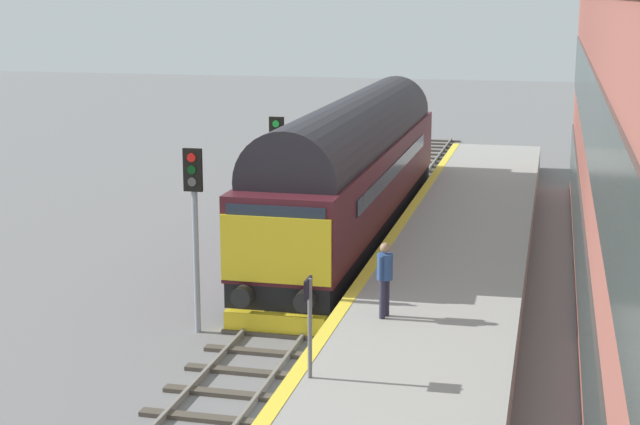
{
  "coord_description": "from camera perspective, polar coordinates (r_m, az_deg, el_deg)",
  "views": [
    {
      "loc": [
        6.1,
        -24.07,
        7.77
      ],
      "look_at": [
        0.2,
        0.84,
        2.15
      ],
      "focal_mm": 55.54,
      "sensor_mm": 36.0,
      "label": 1
    }
  ],
  "objects": [
    {
      "name": "waiting_passenger",
      "position": [
        21.16,
        3.75,
        -3.48
      ],
      "size": [
        0.42,
        0.49,
        1.64
      ],
      "rotation": [
        0.0,
        0.0,
        1.28
      ],
      "color": "#2C293D",
      "rests_on": "station_platform"
    },
    {
      "name": "diesel_locomotive",
      "position": [
        31.43,
        1.95,
        2.7
      ],
      "size": [
        2.74,
        18.63,
        4.68
      ],
      "color": "black",
      "rests_on": "ground"
    },
    {
      "name": "track_main",
      "position": [
        26.0,
        -0.86,
        -4.88
      ],
      "size": [
        2.5,
        60.0,
        0.15
      ],
      "color": "gray",
      "rests_on": "ground"
    },
    {
      "name": "signal_post_mid",
      "position": [
        29.47,
        -2.47,
        2.44
      ],
      "size": [
        0.44,
        0.22,
        4.29
      ],
      "color": "gray",
      "rests_on": "ground"
    },
    {
      "name": "ground_plane",
      "position": [
        26.01,
        -0.86,
        -4.99
      ],
      "size": [
        140.0,
        140.0,
        0.0
      ],
      "primitive_type": "plane",
      "color": "slate",
      "rests_on": "ground"
    },
    {
      "name": "station_platform",
      "position": [
        25.26,
        7.1,
        -4.43
      ],
      "size": [
        4.0,
        44.0,
        1.01
      ],
      "color": "#9A9993",
      "rests_on": "ground"
    },
    {
      "name": "platform_number_sign",
      "position": [
        17.75,
        -0.63,
        -5.75
      ],
      "size": [
        0.1,
        0.44,
        1.86
      ],
      "color": "slate",
      "rests_on": "station_platform"
    },
    {
      "name": "signal_post_near",
      "position": [
        22.91,
        -7.24,
        -0.17
      ],
      "size": [
        0.44,
        0.22,
        4.39
      ],
      "color": "gray",
      "rests_on": "ground"
    }
  ]
}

